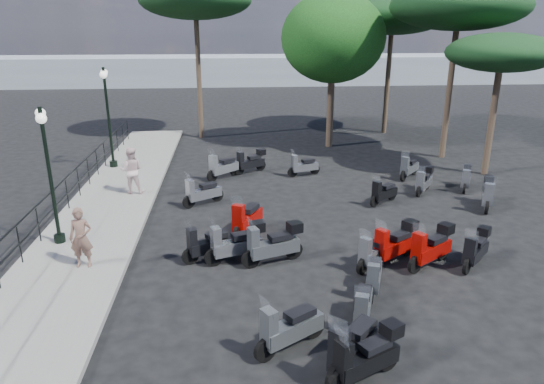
{
  "coord_description": "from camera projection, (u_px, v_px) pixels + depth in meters",
  "views": [
    {
      "loc": [
        -2.17,
        -11.53,
        6.17
      ],
      "look_at": [
        -0.86,
        2.91,
        1.2
      ],
      "focal_mm": 32.0,
      "sensor_mm": 36.0,
      "label": 1
    }
  ],
  "objects": [
    {
      "name": "ground",
      "position": [
        313.0,
        268.0,
        13.05
      ],
      "size": [
        120.0,
        120.0,
        0.0
      ],
      "primitive_type": "plane",
      "color": "black",
      "rests_on": "ground"
    },
    {
      "name": "sidewalk",
      "position": [
        94.0,
        230.0,
        15.3
      ],
      "size": [
        3.0,
        30.0,
        0.15
      ],
      "primitive_type": "cube",
      "color": "slate",
      "rests_on": "ground"
    },
    {
      "name": "railing",
      "position": [
        45.0,
        209.0,
        14.73
      ],
      "size": [
        0.04,
        26.04,
        1.1
      ],
      "color": "black",
      "rests_on": "sidewalk"
    },
    {
      "name": "lamp_post_1",
      "position": [
        49.0,
        168.0,
        13.54
      ],
      "size": [
        0.59,
        1.12,
        3.98
      ],
      "rotation": [
        0.0,
        0.0,
        0.36
      ],
      "color": "black",
      "rests_on": "sidewalk"
    },
    {
      "name": "lamp_post_2",
      "position": [
        108.0,
        111.0,
        21.13
      ],
      "size": [
        0.5,
        1.27,
        4.38
      ],
      "rotation": [
        0.0,
        0.0,
        0.2
      ],
      "color": "black",
      "rests_on": "sidewalk"
    },
    {
      "name": "woman",
      "position": [
        81.0,
        238.0,
        12.59
      ],
      "size": [
        0.6,
        0.4,
        1.63
      ],
      "primitive_type": "imported",
      "rotation": [
        0.0,
        0.0,
        -0.01
      ],
      "color": "brown",
      "rests_on": "sidewalk"
    },
    {
      "name": "pedestrian_far",
      "position": [
        131.0,
        170.0,
        18.21
      ],
      "size": [
        0.87,
        0.68,
        1.77
      ],
      "primitive_type": "imported",
      "rotation": [
        0.0,
        0.0,
        3.13
      ],
      "color": "beige",
      "rests_on": "sidewalk"
    },
    {
      "name": "scooter_2",
      "position": [
        208.0,
        245.0,
        13.37
      ],
      "size": [
        1.53,
        0.86,
        1.3
      ],
      "rotation": [
        0.0,
        0.0,
        2.0
      ],
      "color": "black",
      "rests_on": "ground"
    },
    {
      "name": "scooter_3",
      "position": [
        273.0,
        245.0,
        13.16
      ],
      "size": [
        1.75,
        0.88,
        1.45
      ],
      "rotation": [
        0.0,
        0.0,
        1.92
      ],
      "color": "black",
      "rests_on": "ground"
    },
    {
      "name": "scooter_4",
      "position": [
        202.0,
        193.0,
        17.52
      ],
      "size": [
        1.46,
        1.02,
        1.33
      ],
      "rotation": [
        0.0,
        0.0,
        2.15
      ],
      "color": "black",
      "rests_on": "ground"
    },
    {
      "name": "scooter_5",
      "position": [
        223.0,
        168.0,
        20.57
      ],
      "size": [
        1.39,
        1.25,
        1.4
      ],
      "rotation": [
        0.0,
        0.0,
        2.3
      ],
      "color": "black",
      "rests_on": "ground"
    },
    {
      "name": "scooter_7",
      "position": [
        289.0,
        329.0,
        9.61
      ],
      "size": [
        1.55,
        1.05,
        1.4
      ],
      "rotation": [
        0.0,
        0.0,
        2.13
      ],
      "color": "black",
      "rests_on": "ground"
    },
    {
      "name": "scooter_8",
      "position": [
        374.0,
        276.0,
        11.74
      ],
      "size": [
        0.74,
        1.47,
        1.23
      ],
      "rotation": [
        0.0,
        0.0,
        2.78
      ],
      "color": "black",
      "rests_on": "ground"
    },
    {
      "name": "scooter_9",
      "position": [
        236.0,
        244.0,
        13.26
      ],
      "size": [
        1.71,
        0.85,
        1.41
      ],
      "rotation": [
        0.0,
        0.0,
        1.91
      ],
      "color": "black",
      "rests_on": "ground"
    },
    {
      "name": "scooter_10",
      "position": [
        246.0,
        219.0,
        14.97
      ],
      "size": [
        1.04,
        1.71,
        1.49
      ],
      "rotation": [
        0.0,
        0.0,
        2.66
      ],
      "color": "black",
      "rests_on": "ground"
    },
    {
      "name": "scooter_11",
      "position": [
        251.0,
        162.0,
        21.44
      ],
      "size": [
        1.45,
        0.98,
        1.28
      ],
      "rotation": [
        0.0,
        0.0,
        2.11
      ],
      "color": "black",
      "rests_on": "ground"
    },
    {
      "name": "scooter_13",
      "position": [
        353.0,
        347.0,
        9.02
      ],
      "size": [
        1.35,
        1.43,
        1.48
      ],
      "rotation": [
        0.0,
        0.0,
        2.39
      ],
      "color": "black",
      "rests_on": "ground"
    },
    {
      "name": "scooter_14",
      "position": [
        366.0,
        358.0,
        8.74
      ],
      "size": [
        1.56,
        0.96,
        1.35
      ],
      "rotation": [
        0.0,
        0.0,
        2.05
      ],
      "color": "black",
      "rests_on": "ground"
    },
    {
      "name": "scooter_15",
      "position": [
        374.0,
        252.0,
        12.96
      ],
      "size": [
        1.27,
        1.15,
        1.28
      ],
      "rotation": [
        0.0,
        0.0,
        2.3
      ],
      "color": "black",
      "rests_on": "ground"
    },
    {
      "name": "scooter_16",
      "position": [
        383.0,
        193.0,
        17.64
      ],
      "size": [
        1.27,
        0.99,
        1.2
      ],
      "rotation": [
        0.0,
        0.0,
        2.21
      ],
      "color": "black",
      "rests_on": "ground"
    },
    {
      "name": "scooter_17",
      "position": [
        303.0,
        166.0,
        20.98
      ],
      "size": [
        1.49,
        0.71,
        1.23
      ],
      "rotation": [
        0.0,
        0.0,
        1.91
      ],
      "color": "black",
      "rests_on": "ground"
    },
    {
      "name": "scooter_20",
      "position": [
        431.0,
        248.0,
        13.01
      ],
      "size": [
        1.56,
        1.13,
        1.41
      ],
      "rotation": [
        0.0,
        0.0,
        2.15
      ],
      "color": "black",
      "rests_on": "ground"
    },
    {
      "name": "scooter_21",
      "position": [
        476.0,
        250.0,
        13.02
      ],
      "size": [
        1.23,
        1.24,
        1.27
      ],
      "rotation": [
        0.0,
        0.0,
        2.36
      ],
      "color": "black",
      "rests_on": "ground"
    },
    {
      "name": "scooter_22",
      "position": [
        424.0,
        181.0,
        18.8
      ],
      "size": [
        1.08,
        1.3,
        1.23
      ],
      "rotation": [
        0.0,
        0.0,
        2.47
      ],
      "color": "black",
      "rests_on": "ground"
    },
    {
      "name": "scooter_23",
      "position": [
        409.0,
        168.0,
        20.64
      ],
      "size": [
        1.18,
        1.29,
        1.31
      ],
      "rotation": [
        0.0,
        0.0,
        2.41
      ],
      "color": "black",
      "rests_on": "ground"
    },
    {
      "name": "scooter_28",
      "position": [
        488.0,
        194.0,
        17.2
      ],
      "size": [
        0.99,
        1.59,
        1.38
      ],
      "rotation": [
        0.0,
        0.0,
        2.66
      ],
      "color": "black",
      "rests_on": "ground"
    },
    {
      "name": "scooter_29",
      "position": [
        466.0,
        179.0,
        19.18
      ],
      "size": [
        0.89,
        1.37,
        1.2
      ],
      "rotation": [
        0.0,
        0.0,
        2.64
      ],
      "color": "black",
      "rests_on": "ground"
    },
    {
      "name": "scooter_30",
      "position": [
        395.0,
        244.0,
        13.23
      ],
      "size": [
        1.56,
        1.13,
        1.41
      ],
      "rotation": [
        0.0,
        0.0,
        2.15
      ],
      "color": "black",
      "rests_on": "ground"
    },
    {
      "name": "scooter_32",
      "position": [
        363.0,
        307.0,
        10.47
      ],
      "size": [
        0.74,
        1.47,
        1.23
      ],
      "rotation": [
        0.0,
        0.0,
        2.78
      ],
      "color": "black",
      "rests_on": "ground"
    },
    {
      "name": "broadleaf_tree",
      "position": [
        333.0,
        38.0,
        24.47
      ],
      "size": [
        5.29,
        5.29,
        7.87
      ],
      "color": "#38281E",
      "rests_on": "ground"
    },
    {
      "name": "pine_0",
      "position": [
        393.0,
        15.0,
        27.48
      ],
      "size": [
        6.31,
        6.31,
        7.89
      ],
      "color": "#38281E",
      "rests_on": "ground"
    },
    {
      "name": "pine_1",
      "position": [
        459.0,
        7.0,
        21.86
      ],
      "size": [
        6.21,
        6.21,
        8.12
      ],
      "color": "#38281E",
      "rests_on": "ground"
    },
    {
      "name": "pine_2",
      "position": [
        195.0,
        0.0,
        25.96
      ],
      "size": [
        6.11,
        6.11,
        8.61
      ],
      "color": "#38281E",
      "rests_on": "ground"
    },
    {
      "name": "pine_3",
      "position": [
        502.0,
        53.0,
        19.7
      ],
      "size": [
        4.5,
        4.5,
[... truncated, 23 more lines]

